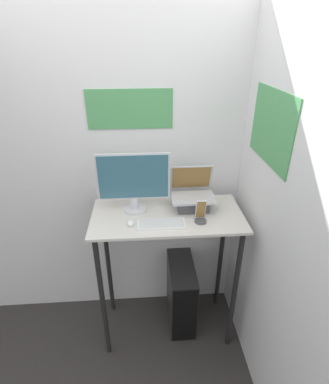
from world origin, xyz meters
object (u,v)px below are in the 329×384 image
Objects in this scene: keyboard at (161,224)px; mouse at (131,223)px; laptop at (193,198)px; monitor at (134,183)px; computer_tower at (181,292)px; cell_phone at (201,215)px.

keyboard is 0.21m from mouse.
laptop is 0.62× the size of monitor.
keyboard is 0.91m from computer_tower.
cell_phone is at bearing 0.92° from mouse.
monitor is 0.35m from keyboard.
computer_tower is at bearing 50.15° from keyboard.
monitor is 0.28m from mouse.
keyboard is at bearing -139.00° from laptop.
laptop is 0.49m from mouse.
laptop is at bearing 23.47° from mouse.
laptop reaches higher than computer_tower.
cell_phone is (0.27, 0.02, 0.04)m from keyboard.
cell_phone is (0.44, -0.19, -0.17)m from monitor.
laptop is 0.44m from monitor.
laptop reaches higher than mouse.
monitor is at bearing -178.97° from computer_tower.
mouse is (-0.03, -0.19, -0.20)m from monitor.
monitor reaches higher than laptop.
mouse is at bearing -156.53° from laptop.
cell_phone is 0.28× the size of computer_tower.
laptop is at bearing 98.28° from cell_phone.
monitor is at bearing 157.37° from cell_phone.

